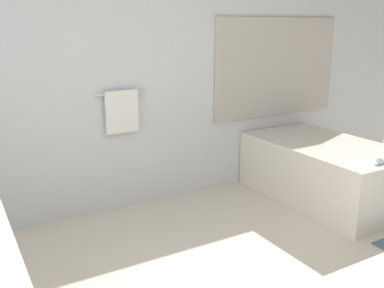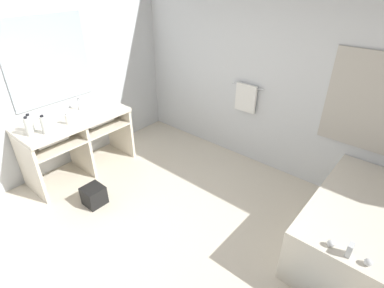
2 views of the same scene
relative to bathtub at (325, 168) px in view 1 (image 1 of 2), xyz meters
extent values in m
cube|color=silver|center=(-1.60, 0.87, 1.02)|extent=(7.40, 0.06, 2.70)
cube|color=#B7B2A8|center=(0.00, 0.82, 0.97)|extent=(1.70, 0.02, 1.10)
cylinder|color=silver|center=(-1.90, 0.80, 0.82)|extent=(0.50, 0.02, 0.02)
cube|color=white|center=(-1.90, 0.79, 0.65)|extent=(0.32, 0.04, 0.40)
cube|color=silver|center=(0.00, 0.00, -0.03)|extent=(0.97, 1.65, 0.60)
ellipsoid|color=white|center=(0.00, 0.00, 0.12)|extent=(0.70, 1.19, 0.30)
sphere|color=silver|center=(-0.14, -0.72, 0.30)|extent=(0.06, 0.06, 0.06)
camera|label=1|loc=(-3.30, -2.95, 1.43)|focal=40.00mm
camera|label=2|loc=(0.09, -2.74, 2.23)|focal=28.00mm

